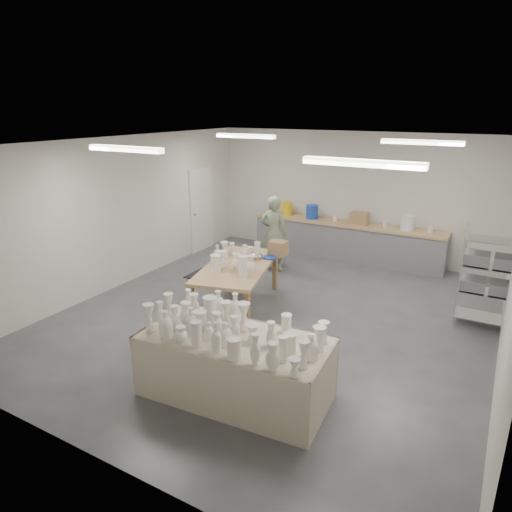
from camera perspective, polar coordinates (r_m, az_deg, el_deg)
The scene contains 9 objects.
room at distance 7.64m, azimuth 2.33°, elevation 6.97°, with size 8.00×8.02×3.00m.
back_counter at distance 11.21m, azimuth 11.10°, elevation 2.06°, with size 4.60×0.60×1.24m.
wire_shelf at distance 8.41m, azimuth 27.15°, elevation -2.06°, with size 0.88×0.48×1.80m.
drying_table at distance 5.91m, azimuth -2.78°, elevation -13.18°, with size 2.44×1.29×1.21m.
work_table at distance 8.25m, azimuth -1.90°, elevation -0.96°, with size 1.61×2.39×1.20m.
rug at distance 10.00m, azimuth -5.60°, elevation -2.55°, with size 1.00×0.70×0.02m, color black.
cat at distance 9.94m, azimuth -5.56°, elevation -1.99°, with size 0.49×0.37×0.20m.
potter at distance 10.13m, azimuth 2.26°, elevation 2.82°, with size 0.62×0.41×1.71m, color gray.
red_stool at distance 10.53m, azimuth 2.89°, elevation 0.19°, with size 0.34×0.34×0.32m.
Camera 1 is at (3.30, -6.59, 3.55)m, focal length 32.00 mm.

